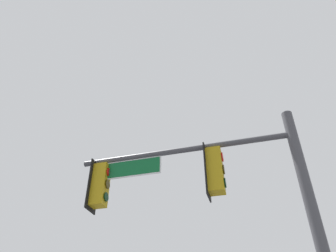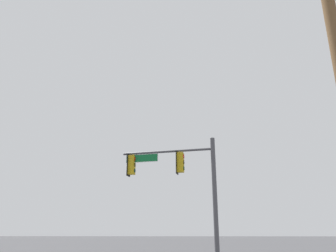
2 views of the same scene
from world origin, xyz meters
name	(u,v)px [view 1 (image 1 of 2)]	position (x,y,z in m)	size (l,w,h in m)	color
signal_pole_near	(223,205)	(-7.20, -7.67, 4.49)	(5.28, 1.23, 6.60)	#47474C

